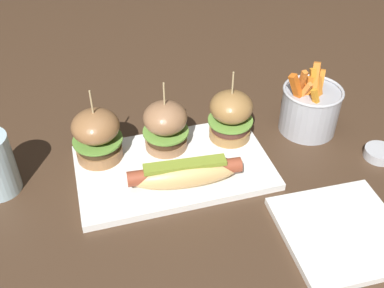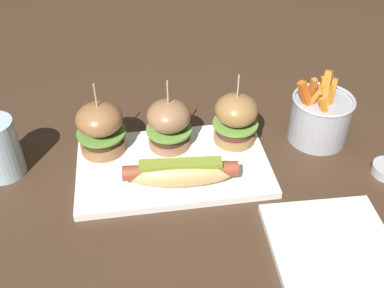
{
  "view_description": "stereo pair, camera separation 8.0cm",
  "coord_description": "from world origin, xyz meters",
  "px_view_note": "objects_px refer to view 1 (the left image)",
  "views": [
    {
      "loc": [
        -0.14,
        -0.59,
        0.56
      ],
      "look_at": [
        0.03,
        0.0,
        0.05
      ],
      "focal_mm": 42.12,
      "sensor_mm": 36.0,
      "label": 1
    },
    {
      "loc": [
        -0.06,
        -0.61,
        0.56
      ],
      "look_at": [
        0.03,
        0.0,
        0.05
      ],
      "focal_mm": 42.12,
      "sensor_mm": 36.0,
      "label": 2
    }
  ],
  "objects_px": {
    "slider_center": "(168,125)",
    "fries_bucket": "(310,108)",
    "slider_left": "(97,135)",
    "slider_right": "(231,115)",
    "hot_dog": "(185,173)",
    "sauce_ramekin": "(380,153)",
    "side_plate": "(342,232)",
    "platter_main": "(174,167)"
  },
  "relations": [
    {
      "from": "hot_dog",
      "to": "slider_right",
      "type": "xyz_separation_m",
      "value": [
        0.12,
        0.1,
        0.02
      ]
    },
    {
      "from": "platter_main",
      "to": "fries_bucket",
      "type": "bearing_deg",
      "value": 9.47
    },
    {
      "from": "hot_dog",
      "to": "slider_right",
      "type": "height_order",
      "value": "slider_right"
    },
    {
      "from": "slider_center",
      "to": "fries_bucket",
      "type": "distance_m",
      "value": 0.29
    },
    {
      "from": "slider_center",
      "to": "fries_bucket",
      "type": "xyz_separation_m",
      "value": [
        0.29,
        -0.01,
        -0.01
      ]
    },
    {
      "from": "platter_main",
      "to": "slider_left",
      "type": "height_order",
      "value": "slider_left"
    },
    {
      "from": "fries_bucket",
      "to": "sauce_ramekin",
      "type": "relative_size",
      "value": 2.58
    },
    {
      "from": "slider_left",
      "to": "fries_bucket",
      "type": "distance_m",
      "value": 0.42
    },
    {
      "from": "hot_dog",
      "to": "fries_bucket",
      "type": "relative_size",
      "value": 1.33
    },
    {
      "from": "slider_right",
      "to": "side_plate",
      "type": "height_order",
      "value": "slider_right"
    },
    {
      "from": "side_plate",
      "to": "sauce_ramekin",
      "type": "bearing_deg",
      "value": 41.67
    },
    {
      "from": "side_plate",
      "to": "fries_bucket",
      "type": "bearing_deg",
      "value": 74.28
    },
    {
      "from": "fries_bucket",
      "to": "platter_main",
      "type": "bearing_deg",
      "value": -170.53
    },
    {
      "from": "platter_main",
      "to": "hot_dog",
      "type": "height_order",
      "value": "hot_dog"
    },
    {
      "from": "slider_right",
      "to": "hot_dog",
      "type": "bearing_deg",
      "value": -138.43
    },
    {
      "from": "fries_bucket",
      "to": "side_plate",
      "type": "height_order",
      "value": "fries_bucket"
    },
    {
      "from": "hot_dog",
      "to": "slider_center",
      "type": "xyz_separation_m",
      "value": [
        -0.0,
        0.11,
        0.02
      ]
    },
    {
      "from": "slider_right",
      "to": "sauce_ramekin",
      "type": "relative_size",
      "value": 2.5
    },
    {
      "from": "platter_main",
      "to": "sauce_ramekin",
      "type": "bearing_deg",
      "value": -10.57
    },
    {
      "from": "hot_dog",
      "to": "slider_left",
      "type": "xyz_separation_m",
      "value": [
        -0.13,
        0.11,
        0.02
      ]
    },
    {
      "from": "slider_right",
      "to": "sauce_ramekin",
      "type": "xyz_separation_m",
      "value": [
        0.26,
        -0.12,
        -0.05
      ]
    },
    {
      "from": "platter_main",
      "to": "side_plate",
      "type": "xyz_separation_m",
      "value": [
        0.22,
        -0.22,
        -0.0
      ]
    },
    {
      "from": "slider_left",
      "to": "slider_right",
      "type": "bearing_deg",
      "value": -1.99
    },
    {
      "from": "hot_dog",
      "to": "side_plate",
      "type": "relative_size",
      "value": 1.06
    },
    {
      "from": "slider_left",
      "to": "fries_bucket",
      "type": "relative_size",
      "value": 0.97
    },
    {
      "from": "slider_center",
      "to": "sauce_ramekin",
      "type": "relative_size",
      "value": 2.44
    },
    {
      "from": "slider_right",
      "to": "side_plate",
      "type": "distance_m",
      "value": 0.29
    },
    {
      "from": "slider_center",
      "to": "slider_left",
      "type": "bearing_deg",
      "value": 178.19
    },
    {
      "from": "platter_main",
      "to": "hot_dog",
      "type": "distance_m",
      "value": 0.06
    },
    {
      "from": "platter_main",
      "to": "side_plate",
      "type": "distance_m",
      "value": 0.31
    },
    {
      "from": "slider_left",
      "to": "sauce_ramekin",
      "type": "bearing_deg",
      "value": -14.49
    },
    {
      "from": "hot_dog",
      "to": "fries_bucket",
      "type": "height_order",
      "value": "fries_bucket"
    },
    {
      "from": "sauce_ramekin",
      "to": "side_plate",
      "type": "relative_size",
      "value": 0.31
    },
    {
      "from": "sauce_ramekin",
      "to": "hot_dog",
      "type": "bearing_deg",
      "value": 177.38
    },
    {
      "from": "slider_left",
      "to": "slider_center",
      "type": "distance_m",
      "value": 0.13
    },
    {
      "from": "hot_dog",
      "to": "fries_bucket",
      "type": "distance_m",
      "value": 0.3
    },
    {
      "from": "slider_left",
      "to": "slider_center",
      "type": "relative_size",
      "value": 1.02
    },
    {
      "from": "sauce_ramekin",
      "to": "slider_right",
      "type": "bearing_deg",
      "value": 154.53
    },
    {
      "from": "sauce_ramekin",
      "to": "side_plate",
      "type": "bearing_deg",
      "value": -138.33
    },
    {
      "from": "platter_main",
      "to": "hot_dog",
      "type": "xyz_separation_m",
      "value": [
        0.01,
        -0.05,
        0.03
      ]
    },
    {
      "from": "fries_bucket",
      "to": "side_plate",
      "type": "distance_m",
      "value": 0.28
    },
    {
      "from": "hot_dog",
      "to": "side_plate",
      "type": "xyz_separation_m",
      "value": [
        0.21,
        -0.16,
        -0.03
      ]
    }
  ]
}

